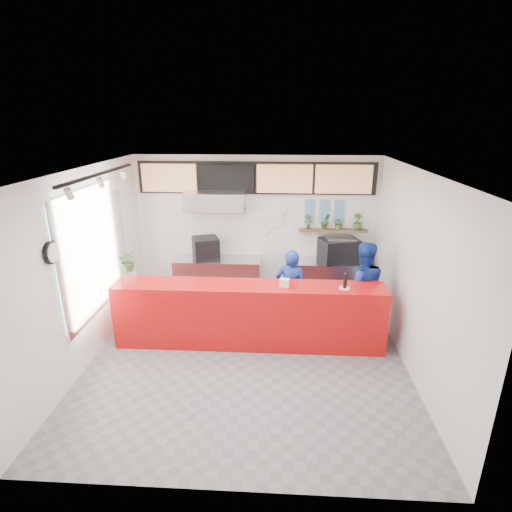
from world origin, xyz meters
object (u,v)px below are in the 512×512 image
at_px(service_counter, 249,315).
at_px(panini_oven, 206,248).
at_px(staff_center, 290,290).
at_px(pepper_mill, 345,281).
at_px(staff_right, 361,288).
at_px(espresso_machine, 339,250).

relative_size(service_counter, panini_oven, 8.95).
distance_m(staff_center, pepper_mill, 1.17).
bearing_deg(staff_right, panini_oven, -25.40).
relative_size(espresso_machine, pepper_mill, 3.00).
relative_size(service_counter, staff_right, 2.63).
xyz_separation_m(panini_oven, espresso_machine, (2.74, 0.00, 0.01)).
bearing_deg(panini_oven, service_counter, -80.44).
relative_size(staff_center, staff_right, 0.89).
bearing_deg(service_counter, staff_center, 40.50).
bearing_deg(pepper_mill, panini_oven, 144.29).
bearing_deg(panini_oven, staff_right, -43.59).
distance_m(staff_right, pepper_mill, 0.80).
xyz_separation_m(espresso_machine, staff_center, (-1.00, -1.20, -0.38)).
distance_m(panini_oven, staff_center, 2.14).
relative_size(panini_oven, staff_center, 0.33).
distance_m(service_counter, staff_center, 0.95).
height_order(panini_oven, pepper_mill, pepper_mill).
bearing_deg(staff_right, pepper_mill, 53.34).
xyz_separation_m(service_counter, staff_right, (1.95, 0.52, 0.31)).
bearing_deg(espresso_machine, service_counter, -151.35).
distance_m(service_counter, espresso_machine, 2.55).
xyz_separation_m(service_counter, panini_oven, (-1.03, 1.80, 0.58)).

